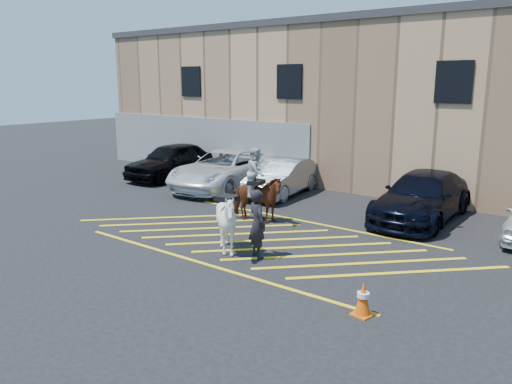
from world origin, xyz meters
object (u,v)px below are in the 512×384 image
Objects in this scene: car_black_suv at (172,160)px; car_blue_suv at (423,197)px; car_white_pickup at (225,169)px; mounted_bay at (256,192)px; car_silver_sedan at (282,177)px; saddled_white at (227,222)px; handler at (257,224)px; traffic_cone at (363,298)px.

car_blue_suv is (12.27, -0.02, -0.06)m from car_black_suv.
car_white_pickup is at bearing -179.67° from car_blue_suv.
car_blue_suv is 2.18× the size of mounted_bay.
mounted_bay is (1.61, -3.90, 0.28)m from car_silver_sedan.
mounted_bay is 3.22m from saddled_white.
handler is at bearing -110.15° from car_blue_suv.
car_blue_suv is at bearing -2.94° from car_black_suv.
car_blue_suv is at bearing 101.20° from traffic_cone.
car_black_suv reaches higher than car_blue_suv.
handler is at bearing 159.10° from traffic_cone.
saddled_white reaches higher than car_black_suv.
traffic_cone is (1.55, -7.82, -0.43)m from car_blue_suv.
saddled_white is (9.22, -6.66, 0.02)m from car_black_suv.
car_silver_sedan is at bearing 176.85° from car_blue_suv.
mounted_bay is (4.36, -3.48, 0.18)m from car_white_pickup.
handler is at bearing 17.18° from saddled_white.
car_white_pickup is at bearing 131.11° from saddled_white.
car_black_suv is 1.13× the size of car_silver_sedan.
car_white_pickup is 5.58m from mounted_bay.
car_blue_suv reaches higher than car_silver_sedan.
saddled_white is 2.40× the size of traffic_cone.
car_silver_sedan is (2.74, 0.42, -0.10)m from car_white_pickup.
car_black_suv is 2.00× the size of mounted_bay.
traffic_cone is (4.60, -1.18, -0.52)m from saddled_white.
car_black_suv is at bearing 178.88° from car_blue_suv.
saddled_white reaches higher than traffic_cone.
saddled_white is (2.87, -6.86, 0.15)m from car_silver_sedan.
car_blue_suv is 6.76m from handler.
mounted_bay reaches higher than traffic_cone.
traffic_cone is (13.82, -7.84, -0.49)m from car_black_suv.
saddled_white is (-3.05, -6.64, 0.09)m from car_blue_suv.
mounted_bay is (7.96, -3.70, 0.16)m from car_black_suv.
mounted_bay is at bearing -27.80° from car_black_suv.
car_silver_sedan is at bearing 112.72° from saddled_white.
car_silver_sedan is at bearing -1.04° from car_black_suv.
handler reaches higher than car_silver_sedan.
handler is 2.56× the size of traffic_cone.
handler is 3.42m from mounted_bay.
car_white_pickup is 1.35× the size of car_silver_sedan.
handler reaches higher than saddled_white.
handler is at bearing -50.71° from car_white_pickup.
car_white_pickup is 3.43× the size of saddled_white.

